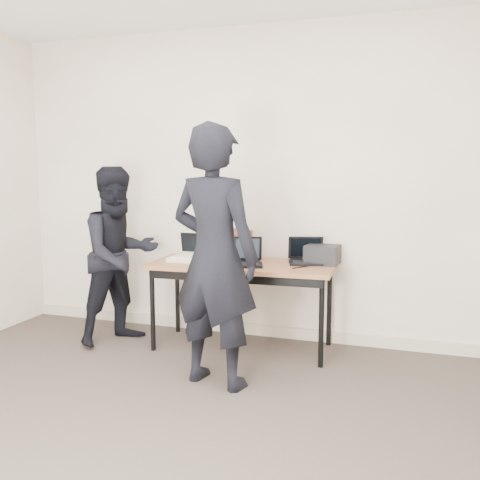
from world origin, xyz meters
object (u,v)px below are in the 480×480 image
at_px(laptop_right, 306,257).
at_px(person_typist, 214,257).
at_px(equipment_box, 322,254).
at_px(laptop_center, 244,259).
at_px(laptop_beige, 190,255).
at_px(person_observer, 120,255).
at_px(desk, 242,270).
at_px(leather_satchel, 230,243).

xyz_separation_m(laptop_right, person_typist, (-0.45, -0.94, 0.13)).
bearing_deg(equipment_box, laptop_center, -156.83).
distance_m(laptop_beige, laptop_center, 0.51).
distance_m(laptop_right, equipment_box, 0.14).
bearing_deg(laptop_center, equipment_box, 5.36).
xyz_separation_m(person_typist, person_observer, (-1.10, 0.61, -0.14)).
distance_m(desk, person_observer, 1.07).
relative_size(laptop_beige, laptop_center, 0.85).
relative_size(desk, equipment_box, 5.77).
distance_m(laptop_beige, equipment_box, 1.11).
relative_size(desk, laptop_beige, 5.02).
height_order(desk, person_typist, person_typist).
height_order(desk, equipment_box, equipment_box).
xyz_separation_m(laptop_center, leather_satchel, (-0.22, 0.29, 0.08)).
height_order(leather_satchel, person_observer, person_observer).
xyz_separation_m(desk, laptop_center, (0.04, -0.06, 0.11)).
height_order(desk, laptop_right, laptop_right).
relative_size(laptop_right, equipment_box, 1.34).
xyz_separation_m(laptop_right, person_observer, (-1.55, -0.34, -0.01)).
distance_m(laptop_center, equipment_box, 0.64).
xyz_separation_m(desk, person_observer, (-1.05, -0.15, 0.09)).
bearing_deg(leather_satchel, laptop_center, -56.79).
xyz_separation_m(desk, laptop_beige, (-0.47, 0.01, 0.11)).
bearing_deg(desk, person_typist, -88.71).
distance_m(equipment_box, person_typist, 1.12).
bearing_deg(laptop_beige, equipment_box, 10.74).
xyz_separation_m(laptop_beige, laptop_center, (0.51, -0.07, 0.00)).
xyz_separation_m(laptop_beige, leather_satchel, (0.29, 0.22, 0.08)).
bearing_deg(leather_satchel, desk, -55.75).
xyz_separation_m(equipment_box, person_typist, (-0.58, -0.95, 0.10)).
height_order(laptop_center, equipment_box, laptop_center).
xyz_separation_m(equipment_box, person_observer, (-1.68, -0.34, -0.04)).
bearing_deg(laptop_right, person_typist, -131.79).
bearing_deg(laptop_beige, person_observer, -163.67).
xyz_separation_m(leather_satchel, equipment_box, (0.81, -0.04, -0.05)).
bearing_deg(person_observer, person_typist, -89.31).
distance_m(desk, leather_satchel, 0.34).
xyz_separation_m(laptop_right, leather_satchel, (-0.68, 0.04, 0.08)).
distance_m(desk, laptop_right, 0.54).
bearing_deg(laptop_beige, leather_satchel, 38.67).
bearing_deg(person_typist, person_observer, -16.87).
distance_m(laptop_beige, person_typist, 0.93).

